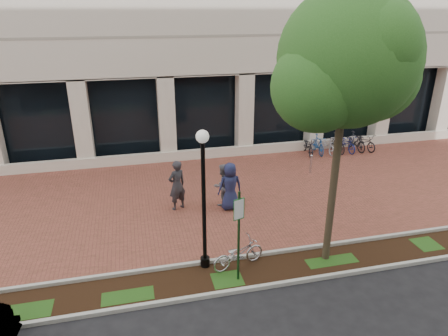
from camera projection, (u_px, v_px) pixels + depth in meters
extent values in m
plane|color=black|center=(230.00, 195.00, 16.57)|extent=(120.00, 120.00, 0.00)
cube|color=brown|center=(230.00, 194.00, 16.57)|extent=(40.00, 9.00, 0.01)
cube|color=black|center=(273.00, 269.00, 11.84)|extent=(40.00, 1.50, 0.01)
cube|color=#ABACA2|center=(265.00, 254.00, 12.49)|extent=(40.00, 0.12, 0.12)
cube|color=#ABACA2|center=(283.00, 284.00, 11.14)|extent=(40.00, 0.12, 0.12)
cube|color=black|center=(204.00, 113.00, 20.84)|extent=(40.00, 0.15, 4.20)
cube|color=beige|center=(208.00, 153.00, 20.54)|extent=(40.00, 0.25, 0.50)
cube|color=beige|center=(206.00, 116.00, 20.21)|extent=(0.80, 0.80, 4.20)
cube|color=#153A18|center=(239.00, 238.00, 10.89)|extent=(0.05, 0.05, 2.77)
cube|color=#1B6E28|center=(239.00, 209.00, 10.53)|extent=(0.34, 0.02, 0.62)
cube|color=white|center=(240.00, 209.00, 10.52)|extent=(0.30, 0.01, 0.56)
cylinder|color=black|center=(205.00, 262.00, 11.95)|extent=(0.28, 0.28, 0.30)
cylinder|color=black|center=(204.00, 208.00, 11.27)|extent=(0.12, 0.12, 3.93)
sphere|color=silver|center=(202.00, 137.00, 10.48)|extent=(0.36, 0.36, 0.36)
cylinder|color=#4C3F2B|center=(332.00, 197.00, 11.60)|extent=(0.22, 0.22, 4.23)
sphere|color=#205119|center=(348.00, 58.00, 10.13)|extent=(3.62, 3.62, 3.62)
sphere|color=#205119|center=(372.00, 76.00, 10.87)|extent=(2.54, 2.54, 2.54)
sphere|color=#205119|center=(318.00, 86.00, 9.92)|extent=(2.36, 2.36, 2.36)
imported|color=#B8B7BC|center=(238.00, 254.00, 11.82)|extent=(1.79, 1.03, 0.89)
imported|color=#2A292E|center=(177.00, 185.00, 15.05)|extent=(0.86, 0.74, 1.98)
imported|color=slate|center=(222.00, 185.00, 15.46)|extent=(1.03, 0.96, 1.68)
imported|color=#1C2146|center=(230.00, 186.00, 15.09)|extent=(0.94, 0.64, 1.87)
cylinder|color=#ACACB0|center=(311.00, 165.00, 18.57)|extent=(0.11, 0.11, 0.82)
sphere|color=#ACACB0|center=(312.00, 156.00, 18.40)|extent=(0.12, 0.12, 0.12)
imported|color=black|center=(308.00, 146.00, 20.98)|extent=(0.83, 1.78, 0.90)
imported|color=#215197|center=(318.00, 144.00, 21.08)|extent=(0.61, 1.70, 1.00)
imported|color=silver|center=(327.00, 145.00, 21.22)|extent=(0.65, 1.74, 0.90)
imported|color=black|center=(337.00, 143.00, 21.32)|extent=(0.50, 1.67, 1.00)
imported|color=navy|center=(346.00, 143.00, 21.45)|extent=(0.72, 1.76, 0.90)
imported|color=black|center=(355.00, 141.00, 21.55)|extent=(0.67, 1.71, 1.00)
imported|color=black|center=(364.00, 142.00, 21.69)|extent=(0.89, 1.80, 0.90)
cylinder|color=#ACACB0|center=(337.00, 145.00, 21.35)|extent=(0.04, 0.04, 0.80)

